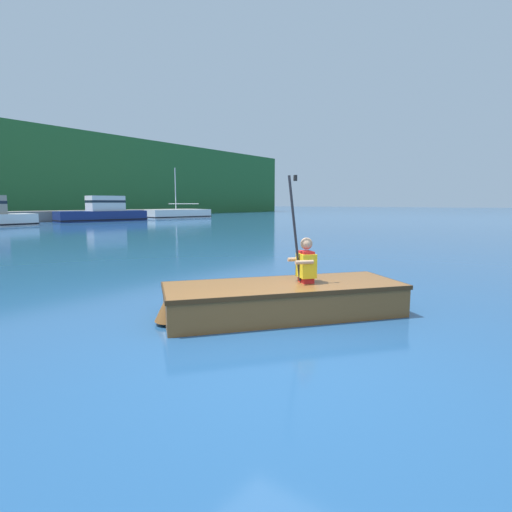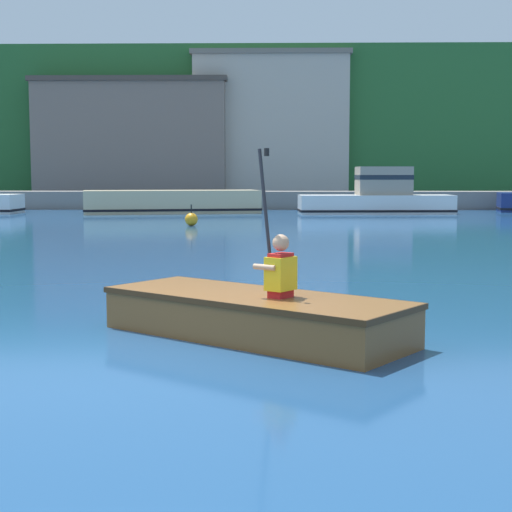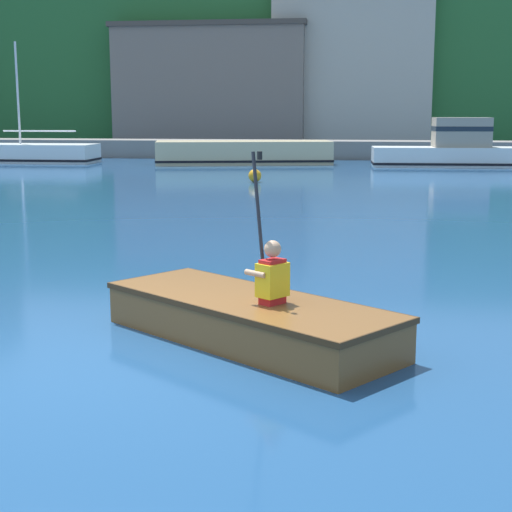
{
  "view_description": "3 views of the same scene",
  "coord_description": "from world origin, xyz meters",
  "px_view_note": "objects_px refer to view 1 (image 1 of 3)",
  "views": [
    {
      "loc": [
        -3.1,
        -2.11,
        1.58
      ],
      "look_at": [
        1.48,
        1.46,
        0.8
      ],
      "focal_mm": 28.0,
      "sensor_mm": 36.0,
      "label": 1
    },
    {
      "loc": [
        1.66,
        -7.08,
        1.68
      ],
      "look_at": [
        1.48,
        1.46,
        0.8
      ],
      "focal_mm": 55.0,
      "sensor_mm": 36.0,
      "label": 2
    },
    {
      "loc": [
        2.64,
        -6.78,
        2.34
      ],
      "look_at": [
        1.48,
        1.46,
        0.8
      ],
      "focal_mm": 55.0,
      "sensor_mm": 36.0,
      "label": 3
    }
  ],
  "objects_px": {
    "rowboat_foreground": "(281,297)",
    "person_paddler": "(305,262)",
    "moored_boat_dock_center_near": "(179,214)",
    "moored_boat_dock_center_far": "(103,212)"
  },
  "relations": [
    {
      "from": "person_paddler",
      "to": "rowboat_foreground",
      "type": "bearing_deg",
      "value": 143.25
    },
    {
      "from": "moored_boat_dock_center_near",
      "to": "rowboat_foreground",
      "type": "xyz_separation_m",
      "value": [
        -23.68,
        -29.16,
        -0.17
      ]
    },
    {
      "from": "rowboat_foreground",
      "to": "person_paddler",
      "type": "height_order",
      "value": "person_paddler"
    },
    {
      "from": "moored_boat_dock_center_far",
      "to": "rowboat_foreground",
      "type": "xyz_separation_m",
      "value": [
        -14.68,
        -28.66,
        -0.53
      ]
    },
    {
      "from": "rowboat_foreground",
      "to": "person_paddler",
      "type": "distance_m",
      "value": 0.62
    },
    {
      "from": "moored_boat_dock_center_near",
      "to": "moored_boat_dock_center_far",
      "type": "relative_size",
      "value": 0.92
    },
    {
      "from": "moored_boat_dock_center_far",
      "to": "rowboat_foreground",
      "type": "distance_m",
      "value": 32.2
    },
    {
      "from": "moored_boat_dock_center_far",
      "to": "person_paddler",
      "type": "relative_size",
      "value": 5.1
    },
    {
      "from": "moored_boat_dock_center_far",
      "to": "moored_boat_dock_center_near",
      "type": "bearing_deg",
      "value": 3.2
    },
    {
      "from": "moored_boat_dock_center_near",
      "to": "rowboat_foreground",
      "type": "height_order",
      "value": "moored_boat_dock_center_near"
    }
  ]
}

